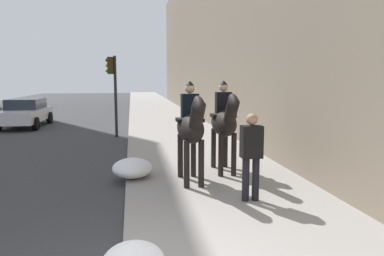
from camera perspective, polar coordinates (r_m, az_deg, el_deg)
name	(u,v)px	position (r m, az deg, el deg)	size (l,w,h in m)	color
mounted_horse_near	(191,127)	(8.16, -0.18, 0.19)	(2.15, 0.61, 2.30)	black
mounted_horse_far	(224,122)	(9.14, 5.05, 0.99)	(2.15, 0.61, 2.31)	black
pedestrian_greeting	(251,151)	(7.09, 9.22, -3.58)	(0.26, 0.40, 1.70)	black
car_near_lane	(25,112)	(20.61, -24.51, 2.23)	(4.44, 2.02, 1.44)	silver
traffic_light_near_curb	(113,83)	(15.67, -12.21, 6.92)	(0.20, 0.44, 3.40)	black
snow_pile_far	(132,168)	(8.99, -9.28, -6.15)	(1.24, 0.96, 0.43)	white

